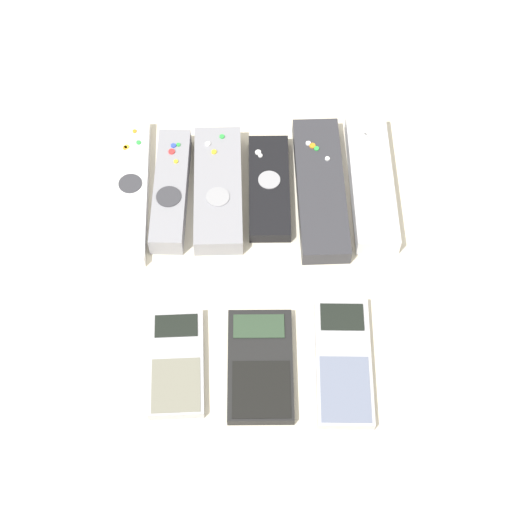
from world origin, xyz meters
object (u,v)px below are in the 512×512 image
(remote_2, at_px, (218,189))
(calculator_1, at_px, (260,365))
(calculator_0, at_px, (176,363))
(remote_5, at_px, (371,183))
(calculator_2, at_px, (343,362))
(remote_3, at_px, (269,187))
(remote_1, at_px, (171,190))
(remote_4, at_px, (320,189))
(remote_0, at_px, (131,191))

(remote_2, relative_size, calculator_1, 1.32)
(calculator_1, bearing_deg, calculator_0, 177.69)
(remote_5, distance_m, calculator_2, 0.25)
(remote_3, height_order, calculator_2, remote_3)
(remote_1, bearing_deg, remote_2, 3.44)
(remote_5, bearing_deg, calculator_1, -120.82)
(calculator_2, bearing_deg, remote_4, 94.76)
(remote_5, height_order, calculator_2, remote_5)
(calculator_0, bearing_deg, remote_1, 91.85)
(remote_2, distance_m, remote_3, 0.06)
(remote_0, relative_size, remote_4, 1.03)
(remote_2, height_order, calculator_2, remote_2)
(remote_1, relative_size, calculator_0, 1.37)
(remote_1, relative_size, remote_3, 1.12)
(calculator_1, bearing_deg, calculator_2, 2.52)
(remote_0, bearing_deg, remote_4, -1.71)
(remote_2, xyz_separation_m, calculator_0, (-0.05, -0.23, -0.01))
(remote_0, relative_size, remote_1, 1.23)
(remote_5, distance_m, calculator_0, 0.34)
(remote_2, bearing_deg, remote_4, -0.66)
(remote_4, height_order, calculator_1, remote_4)
(remote_0, distance_m, calculator_0, 0.24)
(remote_1, height_order, calculator_0, remote_1)
(calculator_1, height_order, calculator_2, same)
(remote_4, xyz_separation_m, remote_5, (0.06, 0.01, 0.00))
(calculator_0, height_order, calculator_2, same)
(remote_1, distance_m, remote_2, 0.06)
(remote_5, xyz_separation_m, calculator_1, (-0.15, -0.24, -0.01))
(calculator_2, bearing_deg, remote_0, 138.20)
(remote_4, distance_m, calculator_2, 0.23)
(remote_3, xyz_separation_m, calculator_0, (-0.11, -0.23, -0.00))
(remote_3, xyz_separation_m, remote_5, (0.13, -0.00, 0.00))
(remote_3, bearing_deg, calculator_1, -93.41)
(remote_0, height_order, calculator_2, remote_0)
(remote_0, bearing_deg, remote_5, -0.25)
(remote_3, bearing_deg, remote_4, -4.01)
(remote_3, distance_m, calculator_0, 0.26)
(remote_2, height_order, remote_3, remote_2)
(remote_3, relative_size, calculator_1, 1.14)
(remote_5, bearing_deg, calculator_0, -134.94)
(remote_5, xyz_separation_m, calculator_0, (-0.24, -0.23, -0.01))
(remote_0, bearing_deg, remote_2, -2.44)
(remote_1, xyz_separation_m, remote_4, (0.19, -0.00, -0.00))
(remote_0, xyz_separation_m, calculator_2, (0.25, -0.24, -0.00))
(remote_1, relative_size, calculator_2, 1.11)
(remote_1, height_order, remote_4, remote_1)
(calculator_2, bearing_deg, calculator_1, -176.45)
(remote_2, relative_size, calculator_0, 1.41)
(remote_0, relative_size, remote_5, 1.09)
(remote_2, bearing_deg, remote_0, 177.99)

